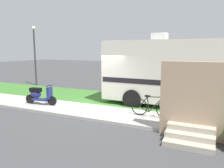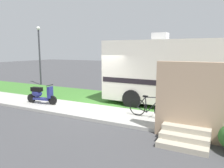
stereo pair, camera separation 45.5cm
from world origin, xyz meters
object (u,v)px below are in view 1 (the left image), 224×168
scooter (40,95)px  bottle_green (165,122)px  motorhome_rv (184,71)px  pickup_truck_near (215,77)px  street_lamp_post (35,50)px  bicycle (152,107)px

scooter → bottle_green: size_ratio=6.97×
motorhome_rv → scooter: motorhome_rv is taller
motorhome_rv → pickup_truck_near: (1.36, 4.80, -0.77)m
motorhome_rv → scooter: (-6.33, -2.78, -1.19)m
pickup_truck_near → scooter: bearing=-135.4°
scooter → pickup_truck_near: 10.81m
scooter → street_lamp_post: bearing=135.2°
pickup_truck_near → bottle_green: size_ratio=21.58×
bottle_green → bicycle: bearing=132.6°
scooter → street_lamp_post: 7.29m
bicycle → pickup_truck_near: size_ratio=0.33×
pickup_truck_near → bottle_green: pickup_truck_near is taller
scooter → pickup_truck_near: pickup_truck_near is taller
bicycle → street_lamp_post: bearing=156.1°
bicycle → scooter: bearing=-177.1°
motorhome_rv → bicycle: motorhome_rv is taller
street_lamp_post → bicycle: bearing=-23.9°
motorhome_rv → scooter: bearing=-156.3°
pickup_truck_near → street_lamp_post: (-12.63, -2.67, 1.74)m
scooter → bottle_green: scooter is taller
motorhome_rv → scooter: 7.02m
motorhome_rv → bicycle: size_ratio=4.21×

